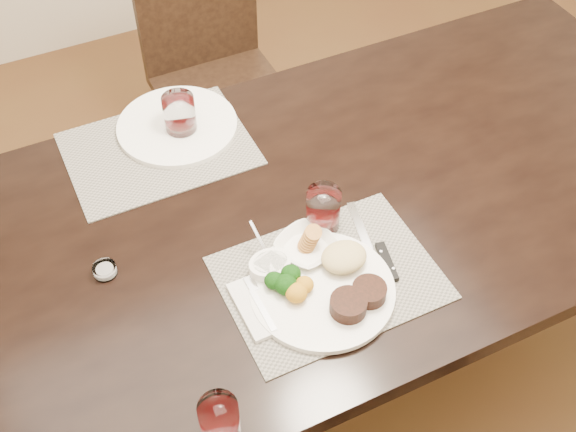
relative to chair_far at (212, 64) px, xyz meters
name	(u,v)px	position (x,y,z in m)	size (l,w,h in m)	color
ground_plane	(333,353)	(0.00, -0.93, -0.50)	(4.50, 4.50, 0.00)	#4F2D19
dining_table	(345,214)	(0.00, -0.93, 0.16)	(2.00, 1.00, 0.75)	black
chair_far	(212,64)	(0.00, 0.00, 0.00)	(0.42, 0.42, 0.90)	black
placemat_near	(329,278)	(-0.16, -1.14, 0.25)	(0.46, 0.34, 0.00)	gray
placemat_far	(159,149)	(-0.36, -0.59, 0.25)	(0.46, 0.34, 0.00)	gray
dinner_plate	(329,285)	(-0.18, -1.17, 0.27)	(0.31, 0.31, 0.06)	white
napkin_fork	(259,306)	(-0.33, -1.15, 0.26)	(0.09, 0.16, 0.02)	silver
steak_knife	(380,253)	(-0.03, -1.14, 0.26)	(0.05, 0.25, 0.01)	silver
cracker_bowl	(306,247)	(-0.17, -1.06, 0.27)	(0.17, 0.17, 0.06)	white
sauce_ramekin	(270,266)	(-0.27, -1.08, 0.27)	(0.10, 0.14, 0.08)	white
wine_glass_near	(323,211)	(-0.10, -1.00, 0.30)	(0.08, 0.08, 0.11)	silver
far_plate	(177,126)	(-0.29, -0.54, 0.26)	(0.31, 0.31, 0.01)	white
wine_glass_far	(180,117)	(-0.29, -0.56, 0.30)	(0.08, 0.08, 0.11)	silver
wine_glass_side	(220,422)	(-0.51, -1.37, 0.29)	(0.07, 0.07, 0.10)	silver
salt_cellar	(105,270)	(-0.60, -0.92, 0.26)	(0.05, 0.05, 0.02)	silver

